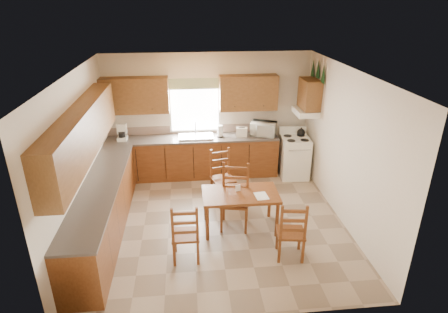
{
  "coord_description": "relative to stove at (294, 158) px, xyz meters",
  "views": [
    {
      "loc": [
        -0.47,
        -5.78,
        3.79
      ],
      "look_at": [
        0.15,
        0.3,
        1.15
      ],
      "focal_mm": 30.0,
      "sensor_mm": 36.0,
      "label": 1
    }
  ],
  "objects": [
    {
      "name": "counter_back",
      "position": [
        -2.25,
        0.26,
        0.45
      ],
      "size": [
        3.75,
        0.63,
        0.04
      ],
      "primitive_type": "cube",
      "color": "#4C423C",
      "rests_on": "lower_cab_back"
    },
    {
      "name": "wall_front",
      "position": [
        -1.88,
        -3.94,
        0.9
      ],
      "size": [
        4.5,
        4.5,
        0.0
      ],
      "primitive_type": "plane",
      "color": "beige",
      "rests_on": "floor"
    },
    {
      "name": "wall_right",
      "position": [
        0.37,
        -1.69,
        0.9
      ],
      "size": [
        4.5,
        4.5,
        0.0
      ],
      "primitive_type": "plane",
      "color": "beige",
      "rests_on": "floor"
    },
    {
      "name": "dining_table",
      "position": [
        -1.5,
        -1.93,
        -0.1
      ],
      "size": [
        1.3,
        0.75,
        0.69
      ],
      "primitive_type": "cube",
      "rotation": [
        0.0,
        0.0,
        -0.01
      ],
      "color": "brown",
      "rests_on": "floor"
    },
    {
      "name": "lower_cab_left",
      "position": [
        -3.83,
        -1.84,
        -0.01
      ],
      "size": [
        0.6,
        3.6,
        0.88
      ],
      "primitive_type": "cube",
      "color": "brown",
      "rests_on": "floor"
    },
    {
      "name": "lower_cab_back",
      "position": [
        -2.25,
        0.26,
        -0.01
      ],
      "size": [
        3.75,
        0.6,
        0.88
      ],
      "primitive_type": "cube",
      "color": "brown",
      "rests_on": "floor"
    },
    {
      "name": "wall_back",
      "position": [
        -1.88,
        0.56,
        0.9
      ],
      "size": [
        4.5,
        4.5,
        0.0
      ],
      "primitive_type": "plane",
      "color": "beige",
      "rests_on": "floor"
    },
    {
      "name": "upper_cab_back_left",
      "position": [
        -3.43,
        0.39,
        1.41
      ],
      "size": [
        1.41,
        0.33,
        0.75
      ],
      "primitive_type": "cube",
      "color": "brown",
      "rests_on": "wall_back"
    },
    {
      "name": "upper_cab_left",
      "position": [
        -3.96,
        -1.84,
        1.41
      ],
      "size": [
        0.33,
        3.6,
        0.75
      ],
      "primitive_type": "cube",
      "color": "brown",
      "rests_on": "wall_left"
    },
    {
      "name": "chair_far_left",
      "position": [
        -1.7,
        -0.89,
        0.06
      ],
      "size": [
        0.52,
        0.5,
        1.02
      ],
      "primitive_type": "cube",
      "rotation": [
        0.0,
        0.0,
        0.25
      ],
      "color": "brown",
      "rests_on": "floor"
    },
    {
      "name": "backsplash",
      "position": [
        -2.25,
        0.55,
        0.56
      ],
      "size": [
        3.75,
        0.01,
        0.18
      ],
      "primitive_type": "cube",
      "color": "#866D5F",
      "rests_on": "counter_back"
    },
    {
      "name": "microwave",
      "position": [
        -0.68,
        0.24,
        0.62
      ],
      "size": [
        0.61,
        0.53,
        0.3
      ],
      "primitive_type": "imported",
      "rotation": [
        0.0,
        0.0,
        -0.38
      ],
      "color": "white",
      "rests_on": "counter_back"
    },
    {
      "name": "stove",
      "position": [
        0.0,
        0.0,
        0.0
      ],
      "size": [
        0.65,
        0.66,
        0.89
      ],
      "primitive_type": "cube",
      "rotation": [
        0.0,
        0.0,
        -0.07
      ],
      "color": "white",
      "rests_on": "floor"
    },
    {
      "name": "coffeemaker",
      "position": [
        -3.76,
        0.25,
        0.63
      ],
      "size": [
        0.26,
        0.28,
        0.32
      ],
      "primitive_type": "cube",
      "rotation": [
        0.0,
        0.0,
        -0.41
      ],
      "color": "white",
      "rests_on": "counter_back"
    },
    {
      "name": "window_frame",
      "position": [
        -2.18,
        0.53,
        1.1
      ],
      "size": [
        1.13,
        0.02,
        1.18
      ],
      "primitive_type": "cube",
      "color": "white",
      "rests_on": "wall_back"
    },
    {
      "name": "upper_cab_stove",
      "position": [
        0.2,
        -0.04,
        1.45
      ],
      "size": [
        0.33,
        0.62,
        0.62
      ],
      "primitive_type": "cube",
      "color": "brown",
      "rests_on": "wall_right"
    },
    {
      "name": "table_paper",
      "position": [
        -1.17,
        -2.06,
        0.25
      ],
      "size": [
        0.23,
        0.3,
        0.0
      ],
      "primitive_type": "cube",
      "rotation": [
        0.0,
        0.0,
        0.1
      ],
      "color": "white",
      "rests_on": "dining_table"
    },
    {
      "name": "window_valance",
      "position": [
        -2.18,
        0.5,
        1.6
      ],
      "size": [
        1.19,
        0.01,
        0.24
      ],
      "primitive_type": "cube",
      "color": "#466935",
      "rests_on": "wall_back"
    },
    {
      "name": "pine_decal_c",
      "position": [
        0.33,
        0.28,
        1.93
      ],
      "size": [
        0.22,
        0.22,
        0.36
      ],
      "primitive_type": "cone",
      "color": "#18411D",
      "rests_on": "wall_right"
    },
    {
      "name": "paper_towel",
      "position": [
        -1.65,
        0.25,
        0.6
      ],
      "size": [
        0.14,
        0.14,
        0.26
      ],
      "primitive_type": "cylinder",
      "rotation": [
        0.0,
        0.0,
        0.31
      ],
      "color": "white",
      "rests_on": "counter_back"
    },
    {
      "name": "wall_left",
      "position": [
        -4.13,
        -1.69,
        0.9
      ],
      "size": [
        4.5,
        4.5,
        0.0
      ],
      "primitive_type": "plane",
      "color": "beige",
      "rests_on": "floor"
    },
    {
      "name": "pine_decal_b",
      "position": [
        0.33,
        -0.04,
        1.97
      ],
      "size": [
        0.22,
        0.22,
        0.36
      ],
      "primitive_type": "cone",
      "color": "#18411D",
      "rests_on": "wall_right"
    },
    {
      "name": "toaster",
      "position": [
        -1.17,
        0.23,
        0.57
      ],
      "size": [
        0.26,
        0.19,
        0.2
      ],
      "primitive_type": "cube",
      "rotation": [
        0.0,
        0.0,
        -0.17
      ],
      "color": "white",
      "rests_on": "counter_back"
    },
    {
      "name": "window_pane",
      "position": [
        -2.18,
        0.52,
        1.1
      ],
      "size": [
        1.05,
        0.01,
        1.1
      ],
      "primitive_type": "cube",
      "color": "white",
      "rests_on": "wall_back"
    },
    {
      "name": "pine_decal_a",
      "position": [
        0.33,
        -0.36,
        1.93
      ],
      "size": [
        0.22,
        0.22,
        0.36
      ],
      "primitive_type": "cone",
      "color": "#18411D",
      "rests_on": "wall_right"
    },
    {
      "name": "upper_cab_back_right",
      "position": [
        -1.02,
        0.39,
        1.41
      ],
      "size": [
        1.25,
        0.33,
        0.75
      ],
      "primitive_type": "cube",
      "color": "brown",
      "rests_on": "wall_back"
    },
    {
      "name": "chair_far_right",
      "position": [
        -1.6,
        -1.88,
        0.12
      ],
      "size": [
        0.56,
        0.54,
        1.14
      ],
      "primitive_type": "cube",
      "rotation": [
        0.0,
        0.0,
        -0.2
      ],
      "color": "brown",
      "rests_on": "floor"
    },
    {
      "name": "floor",
      "position": [
        -1.88,
        -1.69,
        -0.45
      ],
      "size": [
        4.5,
        4.5,
        0.0
      ],
      "primitive_type": "plane",
      "color": "gray",
      "rests_on": "ground"
    },
    {
      "name": "range_hood",
      "position": [
        0.15,
        -0.04,
        1.07
      ],
      "size": [
        0.44,
        0.62,
        0.12
      ],
      "primitive_type": "cube",
      "color": "white",
      "rests_on": "wall_right"
    },
    {
      "name": "table_card",
      "position": [
        -1.54,
        -1.85,
        0.3
      ],
      "size": [
        0.09,
        0.04,
        0.12
      ],
      "primitive_type": "cube",
      "rotation": [
        0.0,
        0.0,
        0.28
      ],
      "color": "white",
      "rests_on": "dining_table"
    },
    {
      "name": "ceiling",
      "position": [
        -1.88,
        -1.69,
        2.25
      ],
      "size": [
        4.5,
        4.5,
        0.0
      ],
      "primitive_type": "plane",
      "color": "#966227",
      "rests_on": "floor"
    },
    {
      "name": "sink_basin",
      "position": [
        -2.18,
        0.26,
        0.49
      ],
      "size": [
        0.75,
        0.45,
        0.04
      ],
      "primitive_type": "cube",
      "color": "silver",
      "rests_on": "counter_back"
    },
    {
      "name": "chair_near_right",
      "position": [
        -0.84,
        -2.78,
        0.05
      ],
      "size": [
        0.47,
        0.45,
        0.99
      ],
      "primitive_type": "cube",
      "rotation": [
        0.0,
        0.0,
        3.01
      ],
      "color": "brown",
      "rests_on": "floor"
    },
    {
      "name": "chair_near_left",
      "position": [
        -2.45,
        -2.67,
        0.05
      ],
      "size": [
        0.42,
        0.4,
        0.99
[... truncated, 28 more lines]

